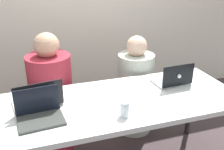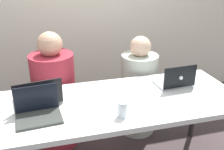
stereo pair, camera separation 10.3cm
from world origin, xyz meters
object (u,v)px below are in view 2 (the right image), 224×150
at_px(laptop_back_left, 38,98).
at_px(person_on_left, 55,98).
at_px(water_glass_center, 122,110).
at_px(laptop_front_left, 38,111).
at_px(laptop_back_right, 175,81).
at_px(person_on_right, 139,91).

bearing_deg(laptop_back_left, person_on_left, -113.51).
bearing_deg(person_on_left, water_glass_center, 123.30).
relative_size(laptop_front_left, water_glass_center, 2.83).
distance_m(laptop_back_left, laptop_back_right, 1.13).
xyz_separation_m(laptop_front_left, laptop_back_right, (1.13, 0.21, -0.00)).
distance_m(laptop_back_right, water_glass_center, 0.67).
relative_size(person_on_right, laptop_front_left, 3.40).
relative_size(person_on_left, laptop_back_right, 3.79).
relative_size(person_on_left, laptop_front_left, 3.71).
height_order(person_on_left, laptop_back_right, person_on_left).
relative_size(laptop_back_left, laptop_back_right, 1.22).
height_order(person_on_right, laptop_back_right, person_on_right).
bearing_deg(laptop_back_right, laptop_front_left, 7.04).
bearing_deg(person_on_left, laptop_back_left, 81.99).
relative_size(person_on_right, laptop_back_left, 2.84).
distance_m(person_on_right, laptop_back_left, 1.16).
relative_size(laptop_front_left, laptop_back_left, 0.84).
height_order(laptop_front_left, water_glass_center, laptop_front_left).
height_order(laptop_back_left, water_glass_center, laptop_back_left).
distance_m(person_on_left, laptop_back_right, 1.15).
distance_m(person_on_right, laptop_back_right, 0.60).
relative_size(person_on_right, water_glass_center, 9.63).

